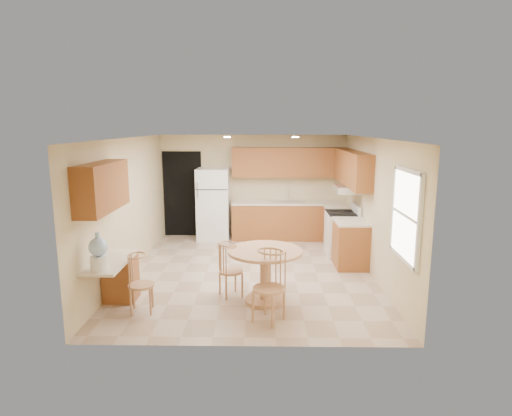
{
  "coord_description": "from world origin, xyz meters",
  "views": [
    {
      "loc": [
        0.24,
        -7.68,
        2.72
      ],
      "look_at": [
        0.11,
        0.3,
        1.18
      ],
      "focal_mm": 30.0,
      "sensor_mm": 36.0,
      "label": 1
    }
  ],
  "objects_px": {
    "refrigerator": "(214,204)",
    "chair_desk": "(139,280)",
    "chair_table_b": "(269,282)",
    "dining_table": "(265,268)",
    "water_crock": "(99,253)",
    "stove": "(342,233)",
    "chair_table_a": "(230,266)"
  },
  "relations": [
    {
      "from": "refrigerator",
      "to": "dining_table",
      "type": "xyz_separation_m",
      "value": [
        1.22,
        -3.78,
        -0.3
      ]
    },
    {
      "from": "refrigerator",
      "to": "water_crock",
      "type": "height_order",
      "value": "refrigerator"
    },
    {
      "from": "water_crock",
      "to": "stove",
      "type": "bearing_deg",
      "value": 40.06
    },
    {
      "from": "chair_table_b",
      "to": "water_crock",
      "type": "bearing_deg",
      "value": 32.08
    },
    {
      "from": "chair_table_a",
      "to": "water_crock",
      "type": "xyz_separation_m",
      "value": [
        -1.72,
        -0.9,
        0.47
      ]
    },
    {
      "from": "refrigerator",
      "to": "chair_desk",
      "type": "distance_m",
      "value": 4.29
    },
    {
      "from": "chair_table_b",
      "to": "chair_desk",
      "type": "relative_size",
      "value": 1.16
    },
    {
      "from": "refrigerator",
      "to": "stove",
      "type": "bearing_deg",
      "value": -22.99
    },
    {
      "from": "refrigerator",
      "to": "chair_desk",
      "type": "bearing_deg",
      "value": -98.06
    },
    {
      "from": "refrigerator",
      "to": "water_crock",
      "type": "bearing_deg",
      "value": -103.08
    },
    {
      "from": "chair_table_b",
      "to": "water_crock",
      "type": "distance_m",
      "value": 2.36
    },
    {
      "from": "stove",
      "to": "chair_table_a",
      "type": "xyz_separation_m",
      "value": [
        -2.2,
        -2.4,
        0.07
      ]
    },
    {
      "from": "refrigerator",
      "to": "chair_table_a",
      "type": "relative_size",
      "value": 1.96
    },
    {
      "from": "chair_table_b",
      "to": "chair_desk",
      "type": "height_order",
      "value": "chair_table_b"
    },
    {
      "from": "stove",
      "to": "chair_table_a",
      "type": "bearing_deg",
      "value": -132.55
    },
    {
      "from": "refrigerator",
      "to": "chair_desk",
      "type": "relative_size",
      "value": 1.98
    },
    {
      "from": "chair_table_b",
      "to": "chair_desk",
      "type": "xyz_separation_m",
      "value": [
        -1.87,
        0.29,
        -0.09
      ]
    },
    {
      "from": "dining_table",
      "to": "water_crock",
      "type": "height_order",
      "value": "water_crock"
    },
    {
      "from": "chair_table_a",
      "to": "water_crock",
      "type": "relative_size",
      "value": 1.65
    },
    {
      "from": "refrigerator",
      "to": "chair_table_b",
      "type": "xyz_separation_m",
      "value": [
        1.27,
        -4.53,
        -0.24
      ]
    },
    {
      "from": "stove",
      "to": "chair_desk",
      "type": "height_order",
      "value": "stove"
    },
    {
      "from": "refrigerator",
      "to": "water_crock",
      "type": "xyz_separation_m",
      "value": [
        -1.05,
        -4.52,
        0.15
      ]
    },
    {
      "from": "chair_desk",
      "to": "water_crock",
      "type": "distance_m",
      "value": 0.72
    },
    {
      "from": "chair_desk",
      "to": "water_crock",
      "type": "bearing_deg",
      "value": -66.44
    },
    {
      "from": "water_crock",
      "to": "chair_desk",
      "type": "bearing_deg",
      "value": 32.03
    },
    {
      "from": "chair_table_b",
      "to": "dining_table",
      "type": "bearing_deg",
      "value": -53.81
    },
    {
      "from": "stove",
      "to": "dining_table",
      "type": "distance_m",
      "value": 3.05
    },
    {
      "from": "refrigerator",
      "to": "chair_table_a",
      "type": "distance_m",
      "value": 3.69
    },
    {
      "from": "chair_table_a",
      "to": "chair_desk",
      "type": "bearing_deg",
      "value": -90.92
    },
    {
      "from": "chair_table_a",
      "to": "dining_table",
      "type": "bearing_deg",
      "value": 46.32
    },
    {
      "from": "stove",
      "to": "chair_table_b",
      "type": "height_order",
      "value": "stove"
    },
    {
      "from": "refrigerator",
      "to": "dining_table",
      "type": "height_order",
      "value": "refrigerator"
    }
  ]
}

